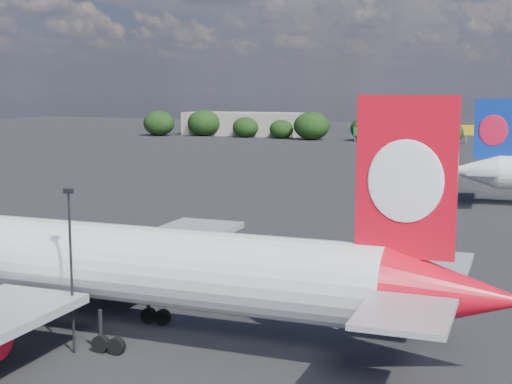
% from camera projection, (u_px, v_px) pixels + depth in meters
% --- Properties ---
extents(ground, '(500.00, 500.00, 0.00)m').
position_uv_depth(ground, '(283.00, 197.00, 106.30)').
color(ground, black).
rests_on(ground, ground).
extents(qantas_airliner, '(47.71, 45.32, 15.59)m').
position_uv_depth(qantas_airliner, '(121.00, 265.00, 45.56)').
color(qantas_airliner, white).
rests_on(qantas_airliner, ground).
extents(apron_lamp_post, '(0.55, 0.30, 10.09)m').
position_uv_depth(apron_lamp_post, '(71.00, 262.00, 42.51)').
color(apron_lamp_post, black).
rests_on(apron_lamp_post, ground).
extents(terminal_building, '(42.00, 16.00, 8.00)m').
position_uv_depth(terminal_building, '(244.00, 124.00, 251.15)').
color(terminal_building, gray).
rests_on(terminal_building, ground).
extents(highway_sign, '(6.00, 0.30, 4.50)m').
position_uv_depth(highway_sign, '(363.00, 132.00, 218.50)').
color(highway_sign, '#125C26').
rests_on(highway_sign, ground).
extents(billboard_yellow, '(5.00, 0.30, 5.50)m').
position_uv_depth(billboard_yellow, '(467.00, 131.00, 212.24)').
color(billboard_yellow, gold).
rests_on(billboard_yellow, ground).
extents(horizon_treeline, '(210.03, 15.39, 9.14)m').
position_uv_depth(horizon_treeline, '(434.00, 130.00, 214.72)').
color(horizon_treeline, black).
rests_on(horizon_treeline, ground).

